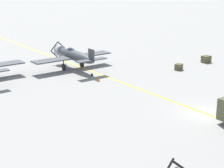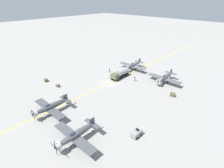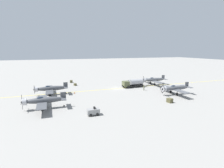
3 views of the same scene
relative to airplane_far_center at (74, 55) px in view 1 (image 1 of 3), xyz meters
The scene contains 6 objects.
ground_plane 22.73m from the airplane_far_center, 86.62° to the right, with size 400.00×400.00×0.00m, color gray.
taxiway_stripe 22.72m from the airplane_far_center, 86.62° to the right, with size 0.30×160.00×0.01m, color yellow.
airplane_far_center is the anchor object (origin of this frame).
supply_crate_mid_lane 20.28m from the airplane_far_center, 24.57° to the right, with size 1.24×1.04×1.04m, color brown.
supply_crate_outboard 14.91m from the airplane_far_center, 37.80° to the right, with size 1.03×0.86×0.86m, color brown.
traffic_cone 7.37m from the airplane_far_center, 95.69° to the right, with size 0.36×0.36×0.55m, color orange.
Camera 1 is at (-27.70, -22.10, 13.32)m, focal length 60.00 mm.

